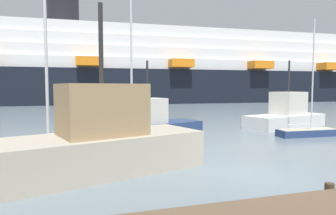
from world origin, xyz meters
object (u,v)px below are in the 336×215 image
at_px(channel_buoy_1, 123,124).
at_px(cruise_ship, 168,70).
at_px(fishing_boat_0, 286,115).
at_px(sailboat_2, 125,124).
at_px(channel_buoy_0, 81,124).
at_px(fishing_boat_1, 151,126).
at_px(fishing_boat_2, 94,142).
at_px(sailboat_3, 307,131).
at_px(sailboat_0, 59,146).

bearing_deg(channel_buoy_1, cruise_ship, 68.66).
bearing_deg(fishing_boat_0, sailboat_2, 159.61).
relative_size(channel_buoy_1, cruise_ship, 0.01).
bearing_deg(channel_buoy_0, channel_buoy_1, -20.52).
bearing_deg(fishing_boat_0, cruise_ship, 69.86).
xyz_separation_m(fishing_boat_0, fishing_boat_1, (-11.81, -2.60, -0.11)).
bearing_deg(channel_buoy_1, fishing_boat_2, -102.27).
relative_size(sailboat_3, channel_buoy_1, 5.36).
distance_m(sailboat_0, fishing_boat_1, 6.02).
bearing_deg(fishing_boat_0, fishing_boat_1, 175.84).
bearing_deg(sailboat_0, sailboat_3, 174.94).
bearing_deg(cruise_ship, fishing_boat_1, -105.84).
bearing_deg(sailboat_3, channel_buoy_0, 150.68).
xyz_separation_m(fishing_boat_1, channel_buoy_0, (-4.10, 7.23, -0.57)).
height_order(sailboat_3, fishing_boat_2, sailboat_3).
xyz_separation_m(sailboat_0, channel_buoy_0, (1.01, 10.39, -0.20)).
distance_m(fishing_boat_2, channel_buoy_1, 12.76).
distance_m(sailboat_3, channel_buoy_1, 13.47).
relative_size(sailboat_2, channel_buoy_0, 8.56).
xyz_separation_m(fishing_boat_0, cruise_ship, (2.65, 42.81, 5.94)).
distance_m(sailboat_2, channel_buoy_0, 4.82).
xyz_separation_m(channel_buoy_0, cruise_ship, (18.56, 38.19, 6.62)).
relative_size(sailboat_0, sailboat_2, 0.88).
xyz_separation_m(sailboat_0, cruise_ship, (19.56, 48.58, 6.42)).
xyz_separation_m(fishing_boat_0, channel_buoy_0, (-15.90, 4.62, -0.68)).
relative_size(sailboat_2, channel_buoy_1, 7.47).
distance_m(sailboat_0, fishing_boat_2, 3.62).
distance_m(channel_buoy_1, cruise_ship, 42.79).
height_order(fishing_boat_1, fishing_boat_2, fishing_boat_2).
distance_m(fishing_boat_0, cruise_ship, 43.31).
height_order(fishing_boat_1, channel_buoy_0, fishing_boat_1).
xyz_separation_m(sailboat_0, fishing_boat_0, (16.91, 5.77, 0.48)).
xyz_separation_m(fishing_boat_1, fishing_boat_2, (-3.63, -6.40, 0.31)).
bearing_deg(fishing_boat_1, fishing_boat_2, 41.83).
height_order(fishing_boat_0, channel_buoy_1, fishing_boat_0).
xyz_separation_m(sailboat_2, fishing_boat_0, (12.91, -0.86, 0.40)).
bearing_deg(sailboat_2, channel_buoy_1, 85.22).
relative_size(sailboat_0, fishing_boat_1, 1.37).
bearing_deg(fishing_boat_2, fishing_boat_1, 43.00).
bearing_deg(sailboat_0, sailboat_2, -131.91).
bearing_deg(sailboat_2, fishing_boat_2, -105.16).
xyz_separation_m(fishing_boat_0, fishing_boat_2, (-15.43, -9.01, 0.20)).
xyz_separation_m(sailboat_2, fishing_boat_1, (1.10, -3.46, 0.29)).
relative_size(sailboat_3, fishing_boat_1, 1.12).
bearing_deg(sailboat_3, sailboat_2, 158.20).
xyz_separation_m(sailboat_3, fishing_boat_1, (-10.15, 1.64, 0.50)).
relative_size(sailboat_3, fishing_boat_0, 1.00).
xyz_separation_m(sailboat_3, channel_buoy_1, (-11.07, 7.68, -0.07)).
bearing_deg(sailboat_2, cruise_ship, 68.85).
distance_m(sailboat_0, sailboat_3, 15.33).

